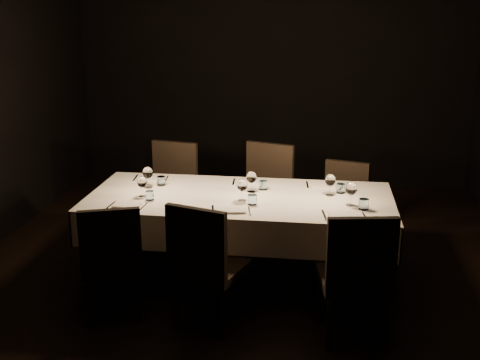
# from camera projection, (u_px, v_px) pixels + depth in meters

# --- Properties ---
(room) EXTENTS (5.01, 6.01, 3.01)m
(room) POSITION_uv_depth(u_px,v_px,m) (240.00, 108.00, 4.78)
(room) COLOR black
(room) RESTS_ON ground
(dining_table) EXTENTS (2.52, 1.12, 0.76)m
(dining_table) POSITION_uv_depth(u_px,v_px,m) (240.00, 204.00, 5.01)
(dining_table) COLOR black
(dining_table) RESTS_ON ground
(chair_near_left) EXTENTS (0.56, 0.56, 0.91)m
(chair_near_left) POSITION_uv_depth(u_px,v_px,m) (112.00, 257.00, 4.43)
(chair_near_left) COLOR black
(chair_near_left) RESTS_ON ground
(place_setting_near_left) EXTENTS (0.31, 0.40, 0.17)m
(place_setting_near_left) POSITION_uv_depth(u_px,v_px,m) (139.00, 192.00, 4.87)
(place_setting_near_left) COLOR beige
(place_setting_near_left) RESTS_ON dining_table
(chair_near_center) EXTENTS (0.58, 0.58, 0.97)m
(chair_near_center) POSITION_uv_depth(u_px,v_px,m) (205.00, 261.00, 4.30)
(chair_near_center) COLOR black
(chair_near_center) RESTS_ON ground
(place_setting_near_center) EXTENTS (0.35, 0.41, 0.19)m
(place_setting_near_center) POSITION_uv_depth(u_px,v_px,m) (241.00, 196.00, 4.76)
(place_setting_near_center) COLOR beige
(place_setting_near_center) RESTS_ON dining_table
(chair_near_right) EXTENTS (0.54, 0.54, 0.97)m
(chair_near_right) POSITION_uv_depth(u_px,v_px,m) (357.00, 272.00, 4.11)
(chair_near_right) COLOR black
(chair_near_right) RESTS_ON ground
(place_setting_near_right) EXTENTS (0.36, 0.42, 0.20)m
(place_setting_near_right) POSITION_uv_depth(u_px,v_px,m) (352.00, 200.00, 4.64)
(place_setting_near_right) COLOR beige
(place_setting_near_right) RESTS_ON dining_table
(chair_far_left) EXTENTS (0.55, 0.55, 0.98)m
(chair_far_left) POSITION_uv_depth(u_px,v_px,m) (171.00, 188.00, 5.95)
(chair_far_left) COLOR black
(chair_far_left) RESTS_ON ground
(place_setting_far_left) EXTENTS (0.34, 0.41, 0.19)m
(place_setting_far_left) POSITION_uv_depth(u_px,v_px,m) (152.00, 176.00, 5.28)
(place_setting_far_left) COLOR beige
(place_setting_far_left) RESTS_ON dining_table
(chair_far_center) EXTENTS (0.61, 0.61, 1.01)m
(chair_far_center) POSITION_uv_depth(u_px,v_px,m) (265.00, 192.00, 5.79)
(chair_far_center) COLOR black
(chair_far_center) RESTS_ON ground
(place_setting_far_center) EXTENTS (0.33, 0.40, 0.18)m
(place_setting_far_center) POSITION_uv_depth(u_px,v_px,m) (253.00, 181.00, 5.16)
(place_setting_far_center) COLOR beige
(place_setting_far_center) RESTS_ON dining_table
(chair_far_right) EXTENTS (0.51, 0.51, 0.87)m
(chair_far_right) POSITION_uv_depth(u_px,v_px,m) (343.00, 203.00, 5.67)
(chair_far_right) COLOR black
(chair_far_right) RESTS_ON ground
(place_setting_far_right) EXTENTS (0.34, 0.41, 0.18)m
(place_setting_far_right) POSITION_uv_depth(u_px,v_px,m) (331.00, 184.00, 5.08)
(place_setting_far_right) COLOR beige
(place_setting_far_right) RESTS_ON dining_table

